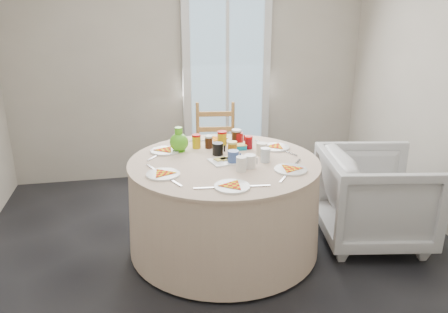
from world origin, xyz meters
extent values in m
plane|color=black|center=(0.00, 0.00, 0.00)|extent=(4.00, 4.00, 0.00)
cube|color=#BCB5A3|center=(0.00, 2.00, 1.30)|extent=(4.00, 0.02, 2.60)
cube|color=silver|center=(0.40, 1.95, 1.05)|extent=(1.00, 0.08, 2.10)
cylinder|color=beige|center=(0.03, 0.25, 0.38)|extent=(1.55, 1.55, 0.78)
imported|color=silver|center=(1.29, 0.11, 0.39)|extent=(0.92, 0.96, 0.87)
cube|color=#0680B1|center=(0.21, 0.49, 0.79)|extent=(0.11, 0.08, 0.04)
camera|label=1|loc=(-0.60, -2.92, 1.92)|focal=35.00mm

